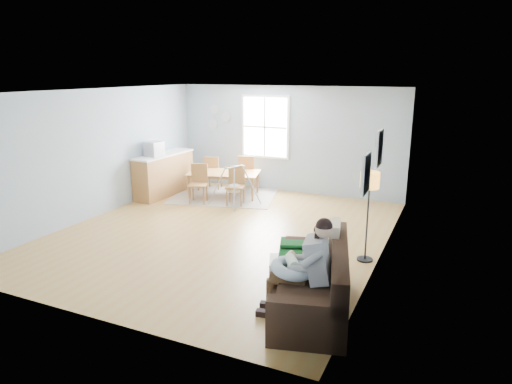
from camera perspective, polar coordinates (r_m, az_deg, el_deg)
The scene contains 22 objects.
room at distance 8.45m, azimuth -4.47°, elevation 10.60°, with size 8.40×9.40×3.90m.
window at distance 11.88m, azimuth 1.16°, elevation 8.13°, with size 1.32×0.08×1.62m.
pictures at distance 6.53m, azimuth 14.39°, elevation 3.88°, with size 0.05×1.34×0.74m.
wall_plates at distance 12.49m, azimuth -4.82°, elevation 9.24°, with size 0.67×0.02×0.66m.
sofa at distance 6.19m, azimuth 7.49°, elevation -11.53°, with size 1.41×2.28×0.86m.
green_throw at distance 6.74m, azimuth 7.13°, elevation -7.01°, with size 0.97×0.79×0.04m, color #124F22.
beige_pillow at distance 6.51m, azimuth 9.80°, elevation -5.78°, with size 0.14×0.49×0.49m, color #C2B394.
father at distance 5.75m, azimuth 6.13°, elevation -9.02°, with size 0.98×0.52×1.35m.
nursing_pillow at distance 5.78m, azimuth 4.53°, elevation -9.50°, with size 0.54×0.54×0.15m, color #A6C0D0.
infant at distance 5.78m, azimuth 4.52°, elevation -8.53°, with size 0.27×0.38×0.14m.
toddler at distance 6.20m, azimuth 6.99°, elevation -7.12°, with size 0.60×0.41×0.88m.
floor_lamp at distance 7.49m, azimuth 14.00°, elevation 0.52°, with size 0.30×0.30×1.50m.
storage_cube at distance 6.44m, azimuth 3.82°, elevation -10.66°, with size 0.61×0.58×0.55m.
rug at distance 11.49m, azimuth -4.01°, elevation -0.50°, with size 2.51×1.90×0.01m, color gray.
dining_table at distance 11.41m, azimuth -4.04°, elevation 0.95°, with size 1.74×0.97×0.61m, color olive.
chair_sw at distance 10.90m, azimuth -7.18°, elevation 1.38°, with size 0.53×0.53×0.92m.
chair_se at distance 10.68m, azimuth -2.52°, elevation 1.15°, with size 0.51×0.51×0.91m.
chair_nw at distance 12.07m, azimuth -5.43°, elevation 2.66°, with size 0.49×0.49×0.89m.
chair_ne at distance 11.85m, azimuth -1.18°, elevation 2.67°, with size 0.55×0.55×0.95m.
counter at distance 11.74m, azimuth -11.42°, elevation 2.22°, with size 0.62×1.90×1.05m.
monitor at distance 11.33m, azimuth -12.65°, elevation 5.29°, with size 0.43×0.41×0.36m.
baby_swing at distance 10.66m, azimuth -2.70°, elevation 0.54°, with size 1.13×1.15×0.91m.
Camera 1 is at (4.06, -7.38, 3.04)m, focal length 32.00 mm.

